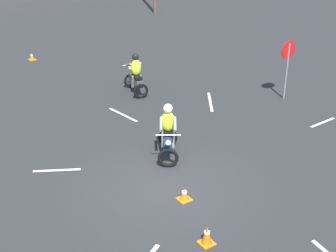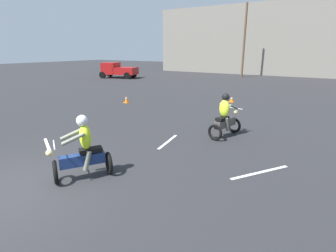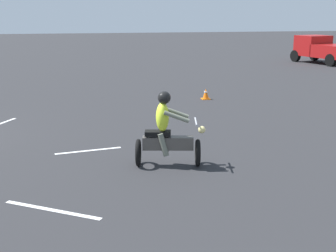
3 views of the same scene
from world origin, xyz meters
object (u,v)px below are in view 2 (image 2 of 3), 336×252
object	(u,v)px
motorcycle_rider_foreground	(83,152)
traffic_cone_near_right	(232,99)
traffic_cone_near_left	(126,100)
pickup_truck	(118,70)
utility_pole_far	(244,41)
motorcycle_rider_background	(225,118)

from	to	relation	value
motorcycle_rider_foreground	traffic_cone_near_right	distance (m)	11.84
traffic_cone_near_left	pickup_truck	bearing A→B (deg)	134.26
traffic_cone_near_left	utility_pole_far	size ratio (longest dim) A/B	0.05
motorcycle_rider_foreground	traffic_cone_near_left	size ratio (longest dim) A/B	3.94
traffic_cone_near_right	motorcycle_rider_foreground	bearing A→B (deg)	-89.10
traffic_cone_near_left	traffic_cone_near_right	world-z (taller)	traffic_cone_near_left
motorcycle_rider_background	pickup_truck	distance (m)	22.87
utility_pole_far	traffic_cone_near_right	bearing A→B (deg)	-75.23
motorcycle_rider_foreground	pickup_truck	bearing A→B (deg)	-16.43
motorcycle_rider_background	traffic_cone_near_left	size ratio (longest dim) A/B	3.94
motorcycle_rider_background	utility_pole_far	distance (m)	23.59
motorcycle_rider_background	utility_pole_far	size ratio (longest dim) A/B	0.20
pickup_truck	motorcycle_rider_background	bearing A→B (deg)	-143.27
pickup_truck	traffic_cone_near_left	distance (m)	15.25
motorcycle_rider_foreground	utility_pole_far	world-z (taller)	utility_pole_far
motorcycle_rider_background	traffic_cone_near_left	xyz separation A→B (m)	(-7.46, 3.08, -0.52)
traffic_cone_near_left	motorcycle_rider_foreground	bearing A→B (deg)	-55.38
traffic_cone_near_left	utility_pole_far	world-z (taller)	utility_pole_far
motorcycle_rider_foreground	motorcycle_rider_background	world-z (taller)	same
motorcycle_rider_background	traffic_cone_near_right	world-z (taller)	motorcycle_rider_background
motorcycle_rider_background	traffic_cone_near_left	world-z (taller)	motorcycle_rider_background
pickup_truck	traffic_cone_near_right	distance (m)	17.65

